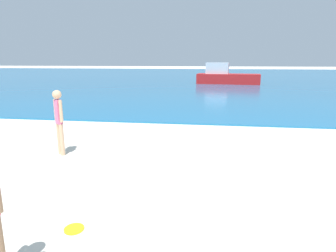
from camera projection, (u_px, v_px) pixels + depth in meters
water at (208, 76)px, 38.63m from camera, size 160.00×60.00×0.06m
frisbee at (74, 229)px, 3.72m from camera, size 0.25×0.25×0.03m
person_distant at (59, 119)px, 6.49m from camera, size 0.29×0.24×1.49m
boat_near at (226, 76)px, 25.55m from camera, size 5.58×2.33×1.84m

